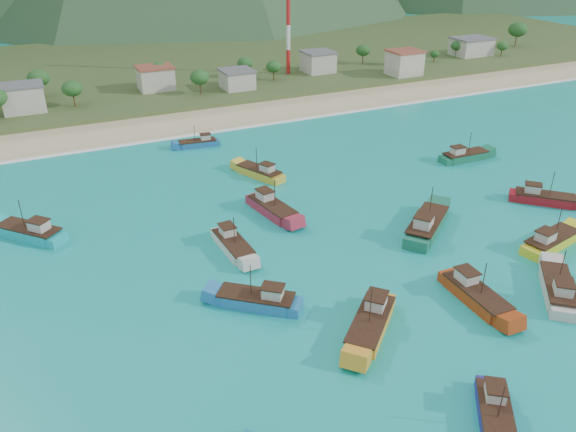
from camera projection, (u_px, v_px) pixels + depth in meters
name	position (u px, v px, depth m)	size (l,w,h in m)	color
ground	(354.00, 291.00, 74.40)	(600.00, 600.00, 0.00)	#0D8794
beach	(187.00, 122.00, 137.83)	(400.00, 18.00, 1.20)	beige
land	(136.00, 70.00, 186.80)	(400.00, 110.00, 2.40)	#385123
surf_line	(199.00, 134.00, 130.20)	(400.00, 2.50, 0.08)	white
village	(192.00, 78.00, 157.32)	(216.51, 26.49, 7.59)	beige
vegetation	(168.00, 78.00, 155.93)	(277.59, 25.46, 9.21)	#235623
boat_3	(543.00, 199.00, 97.60)	(10.01, 9.89, 6.42)	#A4151D
boat_4	(198.00, 144.00, 122.59)	(9.17, 3.69, 5.27)	#1D5C9A
boat_5	(475.00, 296.00, 72.07)	(3.70, 11.40, 6.67)	#9C3410
boat_6	(233.00, 245.00, 83.49)	(3.58, 10.66, 6.22)	beige
boat_10	(495.00, 417.00, 54.48)	(8.20, 9.72, 5.85)	navy
boat_12	(426.00, 226.00, 88.20)	(12.91, 11.23, 7.85)	#19664A
boat_13	(558.00, 290.00, 73.17)	(9.91, 10.89, 6.73)	beige
boat_14	(258.00, 301.00, 71.14)	(10.50, 9.35, 6.44)	#2170AD
boat_17	(31.00, 233.00, 86.58)	(10.43, 10.87, 6.87)	#13ABB2
boat_18	(551.00, 242.00, 84.24)	(11.72, 5.57, 6.66)	yellow
boat_20	(464.00, 157.00, 115.25)	(10.83, 3.50, 6.34)	#156947
boat_24	(371.00, 324.00, 66.82)	(11.12, 10.71, 7.04)	orange
boat_25	(260.00, 173.00, 107.75)	(7.13, 10.81, 6.18)	gold
boat_26	(272.00, 209.00, 93.98)	(5.33, 11.92, 6.80)	#A4273A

